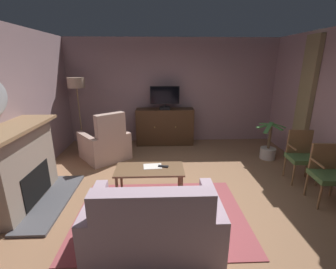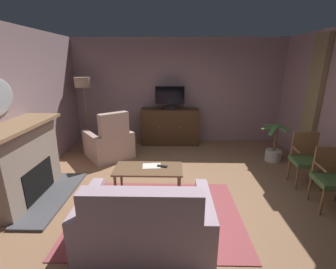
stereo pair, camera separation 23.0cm
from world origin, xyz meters
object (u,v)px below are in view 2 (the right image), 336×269
Objects in this scene: folded_newspaper at (152,166)px; floor_lamp at (83,87)px; tv_cabinet at (170,127)px; television at (170,97)px; tv_remote at (162,166)px; armchair_angled_to_table at (110,144)px; fireplace at (23,164)px; coffee_table at (148,171)px; side_chair_mid_row at (332,176)px; side_chair_beside_plant at (306,157)px; sofa_floral at (145,225)px; potted_plant_small_fern_corner at (273,152)px.

floor_lamp is (-1.86, 2.26, 1.06)m from folded_newspaper.
tv_cabinet reaches higher than folded_newspaper.
television reaches higher than tv_remote.
armchair_angled_to_table is at bearing 121.52° from folded_newspaper.
fireplace is 1.98m from coffee_table.
tv_cabinet reaches higher than side_chair_mid_row.
tv_cabinet is 1.18× the size of armchair_angled_to_table.
side_chair_mid_row is at bearing -12.03° from folded_newspaper.
television reaches higher than side_chair_mid_row.
armchair_angled_to_table is 4.27m from side_chair_mid_row.
folded_newspaper is 2.75m from side_chair_mid_row.
coffee_table is 2.81m from side_chair_beside_plant.
tv_cabinet is 3.26m from side_chair_beside_plant.
tv_remote is 2.01m from armchair_angled_to_table.
tv_cabinet reaches higher than side_chair_beside_plant.
fireplace is at bearing -130.44° from television.
side_chair_mid_row is (2.70, 0.92, 0.19)m from sofa_floral.
tv_remote is at bearing 5.43° from fireplace.
television reaches higher than sofa_floral.
fireplace reaches higher than folded_newspaper.
folded_newspaper is 2.96m from potted_plant_small_fern_corner.
television reaches higher than potted_plant_small_fern_corner.
sofa_floral is (2.05, -1.04, -0.28)m from fireplace.
fireplace is 3.58m from television.
coffee_table is 0.62× the size of floor_lamp.
tv_cabinet is 2.02× the size of television.
folded_newspaper is at bearing 58.56° from coffee_table.
floor_lamp reaches higher than tv_cabinet.
armchair_angled_to_table is at bearing 177.89° from potted_plant_small_fern_corner.
potted_plant_small_fern_corner is at bearing -24.58° from television.
television is 0.86× the size of potted_plant_small_fern_corner.
folded_newspaper is (-0.18, 0.02, -0.01)m from tv_remote.
side_chair_mid_row is at bearing -1.46° from fireplace.
side_chair_beside_plant is (3.84, -1.16, 0.18)m from armchair_angled_to_table.
sofa_floral is at bearing -148.89° from side_chair_beside_plant.
side_chair_mid_row is 0.97× the size of side_chair_beside_plant.
television is 3.32m from side_chair_beside_plant.
tv_remote reaches higher than folded_newspaper.
folded_newspaper is 2.75m from side_chair_beside_plant.
floor_lamp is (0.15, 2.49, 0.94)m from fireplace.
television is 2.59m from tv_remote.
sofa_floral is 2.85m from side_chair_mid_row.
sofa_floral reaches higher than side_chair_mid_row.
television is at bearing 34.13° from armchair_angled_to_table.
side_chair_mid_row is 0.71m from side_chair_beside_plant.
armchair_angled_to_table is 3.71m from potted_plant_small_fern_corner.
fireplace is 2.20m from tv_remote.
side_chair_mid_row is at bearing -85.80° from potted_plant_small_fern_corner.
fireplace is at bearing -172.93° from side_chair_beside_plant.
side_chair_beside_plant reaches higher than side_chair_mid_row.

